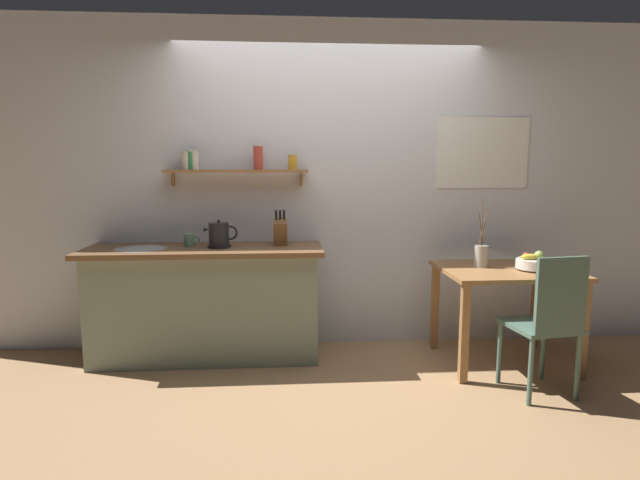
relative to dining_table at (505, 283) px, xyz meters
name	(u,v)px	position (x,y,z in m)	size (l,w,h in m)	color
ground_plane	(336,369)	(-1.30, -0.04, -0.63)	(14.00, 14.00, 0.00)	#A87F56
back_wall	(353,186)	(-1.10, 0.61, 0.72)	(6.80, 0.11, 2.70)	silver
kitchen_counter	(206,302)	(-2.30, 0.28, -0.18)	(1.83, 0.63, 0.89)	gray
wall_shelf	(229,166)	(-2.11, 0.45, 0.89)	(1.14, 0.20, 0.33)	#9E6B3D
dining_table	(505,283)	(0.00, 0.00, 0.00)	(0.97, 0.80, 0.75)	#9E6B3D
dining_chair_near	(548,319)	(0.03, -0.60, -0.10)	(0.46, 0.47, 0.96)	#4C6B5B
fruit_bowl	(534,263)	(0.18, -0.07, 0.17)	(0.27, 0.27, 0.14)	silver
twig_vase	(481,255)	(-0.17, 0.07, 0.21)	(0.11, 0.11, 0.52)	#B7B2A8
electric_kettle	(219,235)	(-2.18, 0.25, 0.36)	(0.26, 0.18, 0.22)	black
knife_block	(280,232)	(-1.71, 0.34, 0.37)	(0.11, 0.17, 0.28)	brown
coffee_mug_by_sink	(190,240)	(-2.42, 0.31, 0.31)	(0.12, 0.08, 0.10)	slate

